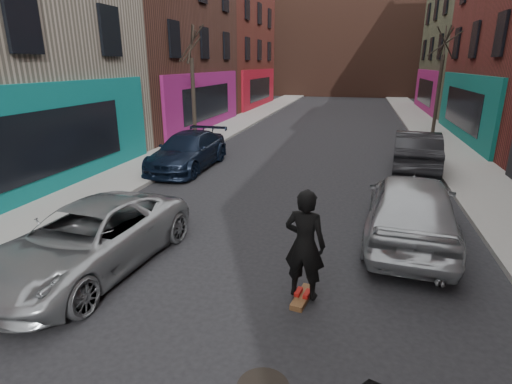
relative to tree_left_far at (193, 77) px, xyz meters
The scene contains 11 objects.
sidewalk_left 12.45m from the tree_left_far, 90.24° to the left, with size 2.50×84.00×0.13m, color gray.
sidewalk_right 17.61m from the tree_left_far, 43.95° to the left, with size 2.50×84.00×0.13m, color gray.
building_far 38.67m from the tree_left_far, 80.73° to the left, with size 40.00×10.00×14.00m, color #47281E.
tree_left_far is the anchor object (origin of this frame).
tree_right_far 13.78m from the tree_left_far, 25.82° to the left, with size 2.00×2.00×6.80m, color black, non-canonical shape.
parked_left_far 13.43m from the tree_left_far, 76.81° to the right, with size 2.24×4.85×1.35m, color gray.
parked_left_end 5.56m from the tree_left_far, 70.83° to the right, with size 1.99×4.88×1.42m, color black.
parked_right_far 13.80m from the tree_left_far, 45.86° to the right, with size 1.98×4.91×1.67m, color #999EA2.
parked_right_end 11.04m from the tree_left_far, 13.94° to the right, with size 1.64×4.70×1.55m, color black.
skateboard 15.20m from the tree_left_far, 60.22° to the right, with size 0.22×0.80×0.10m, color brown.
skateboarder 15.00m from the tree_left_far, 60.22° to the right, with size 0.72×0.47×1.98m, color black.
Camera 1 is at (1.88, -1.11, 4.05)m, focal length 28.00 mm.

